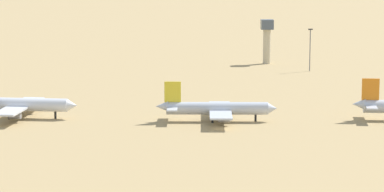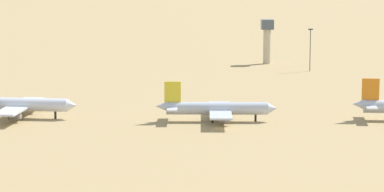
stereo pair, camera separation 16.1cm
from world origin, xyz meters
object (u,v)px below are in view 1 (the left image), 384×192
object	(u,v)px
parked_jet_navy_1	(15,104)
parked_jet_yellow_2	(216,108)
control_tower	(267,37)
light_pole_east	(310,47)

from	to	relation	value
parked_jet_navy_1	parked_jet_yellow_2	xyz separation A→B (m)	(56.30, -7.03, -0.23)
parked_jet_yellow_2	control_tower	xyz separation A→B (m)	(29.10, 134.37, 7.71)
parked_jet_navy_1	light_pole_east	size ratio (longest dim) A/B	2.11
light_pole_east	parked_jet_navy_1	bearing A→B (deg)	-134.46
parked_jet_navy_1	parked_jet_yellow_2	size ratio (longest dim) A/B	1.06
control_tower	light_pole_east	distance (m)	29.49
parked_jet_yellow_2	parked_jet_navy_1	bearing A→B (deg)	175.16
parked_jet_yellow_2	light_pole_east	world-z (taller)	light_pole_east
parked_jet_yellow_2	control_tower	world-z (taller)	control_tower
parked_jet_navy_1	control_tower	distance (m)	153.51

